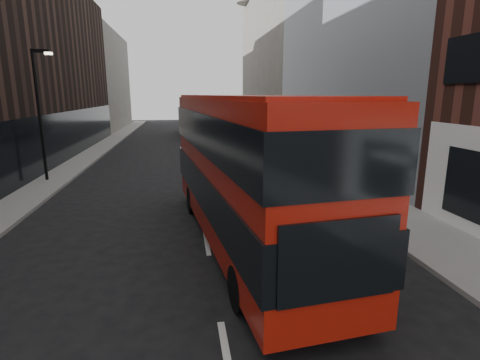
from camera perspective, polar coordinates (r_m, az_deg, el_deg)
name	(u,v)px	position (r m, az deg, el deg)	size (l,w,h in m)	color
sidewalk_right	(285,155)	(30.46, 6.93, 3.86)	(3.00, 80.00, 0.15)	slate
sidewalk_left	(84,160)	(30.23, -22.70, 2.88)	(2.00, 80.00, 0.15)	slate
building_modern_block	(364,16)	(28.21, 18.37, 22.67)	(5.03, 22.00, 20.00)	#A8ADB3
building_victorian	(277,55)	(49.67, 5.59, 18.47)	(6.50, 24.00, 21.00)	slate
building_left_mid	(46,67)	(35.69, -27.42, 15.03)	(5.00, 24.00, 14.00)	black
building_left_far	(102,82)	(57.00, -20.34, 13.85)	(5.00, 20.00, 13.00)	slate
street_lamp	(40,107)	(23.21, -28.17, 9.82)	(1.06, 0.22, 7.00)	black
red_bus	(244,164)	(11.89, 0.69, 2.42)	(4.13, 12.13, 4.81)	#A8160A
grey_bus	(194,120)	(45.26, -6.98, 9.01)	(3.31, 10.54, 3.36)	black
car_a	(251,164)	(22.46, 1.61, 2.47)	(1.79, 4.44, 1.51)	black
car_b	(247,160)	(23.69, 1.08, 3.04)	(1.61, 4.63, 1.52)	gray
car_c	(215,151)	(28.36, -3.88, 4.46)	(1.86, 4.57, 1.33)	black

